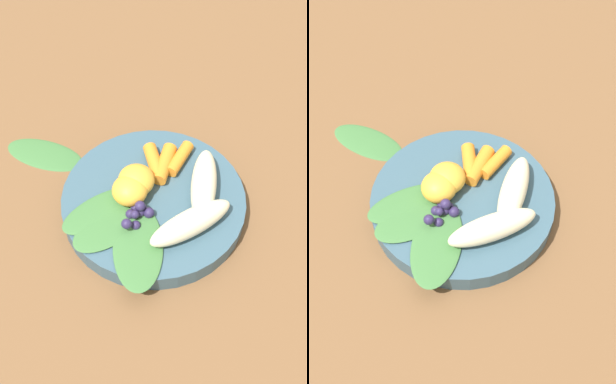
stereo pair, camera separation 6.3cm
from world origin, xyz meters
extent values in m
plane|color=brown|center=(0.00, 0.00, 0.00)|extent=(2.40, 2.40, 0.00)
cylinder|color=#385666|center=(0.00, 0.00, 0.01)|extent=(0.24, 0.24, 0.03)
ellipsoid|color=beige|center=(0.04, -0.05, 0.04)|extent=(0.12, 0.08, 0.03)
ellipsoid|color=beige|center=(-0.02, -0.07, 0.04)|extent=(0.12, 0.08, 0.03)
ellipsoid|color=#F4A833|center=(-0.02, 0.02, 0.04)|extent=(0.05, 0.05, 0.03)
ellipsoid|color=#F4A833|center=(0.00, 0.03, 0.04)|extent=(0.05, 0.05, 0.04)
cylinder|color=orange|center=(0.07, 0.00, 0.03)|extent=(0.06, 0.02, 0.02)
cylinder|color=orange|center=(0.05, 0.01, 0.04)|extent=(0.06, 0.03, 0.02)
cylinder|color=orange|center=(0.05, 0.03, 0.04)|extent=(0.05, 0.05, 0.02)
sphere|color=#2D234C|center=(-0.05, -0.01, 0.03)|extent=(0.01, 0.01, 0.01)
sphere|color=#2D234C|center=(-0.03, 0.00, 0.03)|extent=(0.01, 0.01, 0.01)
sphere|color=#2D234C|center=(-0.03, -0.01, 0.03)|extent=(0.01, 0.01, 0.01)
sphere|color=#2D234C|center=(-0.04, 0.01, 0.03)|extent=(0.01, 0.01, 0.01)
sphere|color=#2D234C|center=(-0.04, 0.00, 0.04)|extent=(0.01, 0.01, 0.01)
sphere|color=#2D234C|center=(-0.03, 0.01, 0.03)|extent=(0.01, 0.01, 0.01)
sphere|color=#2D234C|center=(-0.06, 0.00, 0.04)|extent=(0.01, 0.01, 0.01)
sphere|color=#2D234C|center=(-0.03, 0.00, 0.03)|extent=(0.01, 0.01, 0.01)
sphere|color=#2D234C|center=(-0.03, 0.00, 0.04)|extent=(0.01, 0.01, 0.01)
ellipsoid|color=#3D7038|center=(-0.05, 0.04, 0.03)|extent=(0.12, 0.09, 0.00)
ellipsoid|color=#3D7038|center=(-0.07, 0.02, 0.03)|extent=(0.12, 0.09, 0.00)
ellipsoid|color=#3D7038|center=(-0.07, -0.02, 0.03)|extent=(0.14, 0.12, 0.00)
ellipsoid|color=#3D7038|center=(0.00, 0.18, 0.00)|extent=(0.07, 0.13, 0.01)
camera|label=1|loc=(-0.33, -0.20, 0.54)|focal=46.39mm
camera|label=2|loc=(-0.29, -0.25, 0.54)|focal=46.39mm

